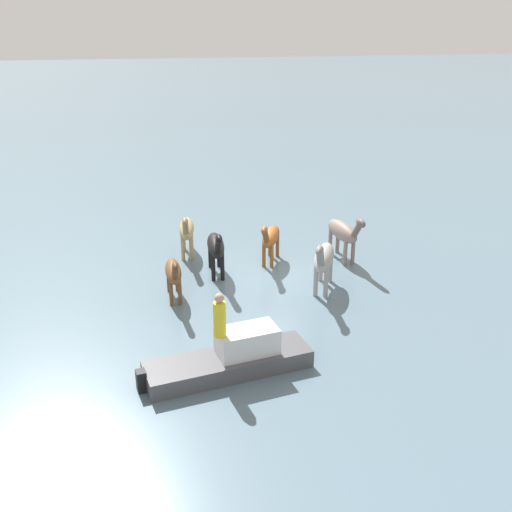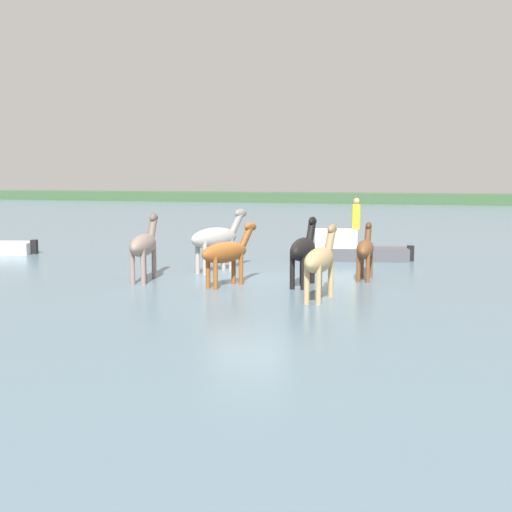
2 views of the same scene
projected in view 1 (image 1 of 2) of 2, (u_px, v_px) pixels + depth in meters
The scene contains 9 objects.
ground_plane at pixel (266, 273), 21.54m from camera, with size 197.13×197.13×0.00m, color slate.
horse_dun_straggler at pixel (324, 259), 19.86m from camera, with size 1.44×2.60×2.07m.
horse_pinto_flank at pixel (270, 237), 22.08m from camera, with size 1.24×2.28×1.81m.
horse_chestnut_trailing at pixel (174, 272), 19.30m from camera, with size 0.58×2.21×1.72m.
horse_lead at pixel (216, 247), 21.03m from camera, with size 0.60×2.50×1.95m.
horse_mid_herd at pixel (343, 232), 22.30m from camera, with size 0.96×2.59×2.00m.
horse_dark_mare at pixel (187, 229), 22.74m from camera, with size 0.72×2.45×1.89m.
boat_tender_starboard at pixel (232, 361), 15.63m from camera, with size 4.66×2.08×1.33m.
person_helmsman_aft at pixel (220, 317), 14.91m from camera, with size 0.32×0.32×1.19m.
Camera 1 is at (3.70, 19.29, 8.89)m, focal length 41.89 mm.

